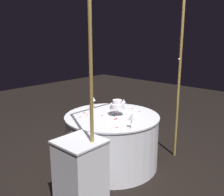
{
  "coord_description": "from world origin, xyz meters",
  "views": [
    {
      "loc": [
        2.52,
        2.3,
        1.84
      ],
      "look_at": [
        0.0,
        0.0,
        0.99
      ],
      "focal_mm": 41.68,
      "sensor_mm": 36.0,
      "label": 1
    }
  ],
  "objects_px": {
    "side_table": "(81,175)",
    "cake_knife": "(133,115)",
    "tiered_cake": "(117,105)",
    "main_table": "(112,140)",
    "decorative_arch": "(145,59)",
    "wine_glass_1": "(124,101)",
    "wine_glass_2": "(94,100)",
    "wine_glass_0": "(131,117)"
  },
  "relations": [
    {
      "from": "side_table",
      "to": "cake_knife",
      "type": "distance_m",
      "value": 1.2
    },
    {
      "from": "tiered_cake",
      "to": "side_table",
      "type": "bearing_deg",
      "value": 20.12
    },
    {
      "from": "main_table",
      "to": "decorative_arch",
      "type": "bearing_deg",
      "value": 89.89
    },
    {
      "from": "tiered_cake",
      "to": "cake_knife",
      "type": "height_order",
      "value": "tiered_cake"
    },
    {
      "from": "side_table",
      "to": "wine_glass_1",
      "type": "xyz_separation_m",
      "value": [
        -1.29,
        -0.49,
        0.46
      ]
    },
    {
      "from": "wine_glass_2",
      "to": "cake_knife",
      "type": "xyz_separation_m",
      "value": [
        -0.08,
        0.7,
        -0.11
      ]
    },
    {
      "from": "main_table",
      "to": "cake_knife",
      "type": "distance_m",
      "value": 0.47
    },
    {
      "from": "tiered_cake",
      "to": "wine_glass_1",
      "type": "xyz_separation_m",
      "value": [
        -0.29,
        -0.13,
        -0.03
      ]
    },
    {
      "from": "wine_glass_0",
      "to": "side_table",
      "type": "bearing_deg",
      "value": -7.29
    },
    {
      "from": "main_table",
      "to": "wine_glass_1",
      "type": "bearing_deg",
      "value": -166.19
    },
    {
      "from": "main_table",
      "to": "tiered_cake",
      "type": "height_order",
      "value": "tiered_cake"
    },
    {
      "from": "wine_glass_0",
      "to": "wine_glass_2",
      "type": "relative_size",
      "value": 1.14
    },
    {
      "from": "decorative_arch",
      "to": "wine_glass_2",
      "type": "bearing_deg",
      "value": -96.53
    },
    {
      "from": "cake_knife",
      "to": "wine_glass_2",
      "type": "bearing_deg",
      "value": -83.42
    },
    {
      "from": "main_table",
      "to": "tiered_cake",
      "type": "xyz_separation_m",
      "value": [
        -0.06,
        0.04,
        0.51
      ]
    },
    {
      "from": "main_table",
      "to": "wine_glass_0",
      "type": "relative_size",
      "value": 7.22
    },
    {
      "from": "decorative_arch",
      "to": "wine_glass_2",
      "type": "xyz_separation_m",
      "value": [
        -0.11,
        -1.0,
        -0.69
      ]
    },
    {
      "from": "side_table",
      "to": "wine_glass_2",
      "type": "relative_size",
      "value": 4.96
    },
    {
      "from": "main_table",
      "to": "side_table",
      "type": "xyz_separation_m",
      "value": [
        0.93,
        0.41,
        0.02
      ]
    },
    {
      "from": "side_table",
      "to": "wine_glass_0",
      "type": "height_order",
      "value": "wine_glass_0"
    },
    {
      "from": "cake_knife",
      "to": "wine_glass_1",
      "type": "bearing_deg",
      "value": -117.5
    },
    {
      "from": "decorative_arch",
      "to": "tiered_cake",
      "type": "xyz_separation_m",
      "value": [
        -0.06,
        -0.48,
        -0.67
      ]
    },
    {
      "from": "decorative_arch",
      "to": "cake_knife",
      "type": "bearing_deg",
      "value": -122.66
    },
    {
      "from": "wine_glass_1",
      "to": "tiered_cake",
      "type": "bearing_deg",
      "value": 23.82
    },
    {
      "from": "side_table",
      "to": "wine_glass_2",
      "type": "distance_m",
      "value": 1.45
    },
    {
      "from": "decorative_arch",
      "to": "wine_glass_1",
      "type": "height_order",
      "value": "decorative_arch"
    },
    {
      "from": "wine_glass_2",
      "to": "cake_knife",
      "type": "height_order",
      "value": "wine_glass_2"
    },
    {
      "from": "wine_glass_2",
      "to": "decorative_arch",
      "type": "bearing_deg",
      "value": 83.47
    },
    {
      "from": "decorative_arch",
      "to": "side_table",
      "type": "height_order",
      "value": "decorative_arch"
    },
    {
      "from": "side_table",
      "to": "cake_knife",
      "type": "xyz_separation_m",
      "value": [
        -1.13,
        -0.19,
        0.35
      ]
    },
    {
      "from": "decorative_arch",
      "to": "wine_glass_2",
      "type": "height_order",
      "value": "decorative_arch"
    },
    {
      "from": "main_table",
      "to": "side_table",
      "type": "relative_size",
      "value": 1.66
    },
    {
      "from": "wine_glass_1",
      "to": "cake_knife",
      "type": "bearing_deg",
      "value": 62.5
    },
    {
      "from": "decorative_arch",
      "to": "side_table",
      "type": "distance_m",
      "value": 1.49
    },
    {
      "from": "main_table",
      "to": "wine_glass_0",
      "type": "height_order",
      "value": "wine_glass_0"
    },
    {
      "from": "main_table",
      "to": "cake_knife",
      "type": "relative_size",
      "value": 4.53
    },
    {
      "from": "wine_glass_1",
      "to": "wine_glass_2",
      "type": "xyz_separation_m",
      "value": [
        0.24,
        -0.39,
        0.0
      ]
    },
    {
      "from": "main_table",
      "to": "wine_glass_1",
      "type": "relative_size",
      "value": 8.54
    },
    {
      "from": "cake_knife",
      "to": "tiered_cake",
      "type": "bearing_deg",
      "value": -52.1
    },
    {
      "from": "cake_knife",
      "to": "wine_glass_0",
      "type": "bearing_deg",
      "value": 35.09
    },
    {
      "from": "decorative_arch",
      "to": "wine_glass_1",
      "type": "relative_size",
      "value": 16.1
    },
    {
      "from": "tiered_cake",
      "to": "wine_glass_0",
      "type": "height_order",
      "value": "tiered_cake"
    }
  ]
}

